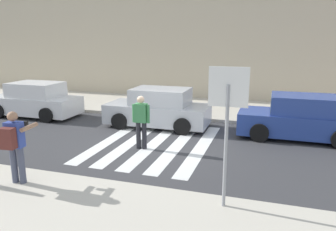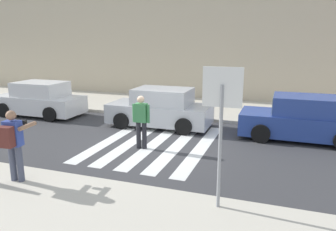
% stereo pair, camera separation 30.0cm
% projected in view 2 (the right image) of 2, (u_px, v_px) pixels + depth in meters
% --- Properties ---
extents(ground_plane, '(120.00, 120.00, 0.00)m').
position_uv_depth(ground_plane, '(153.00, 145.00, 10.95)').
color(ground_plane, '#38383A').
extents(sidewalk_far, '(60.00, 4.80, 0.14)m').
position_uv_depth(sidewalk_far, '(198.00, 108.00, 16.45)').
color(sidewalk_far, beige).
rests_on(sidewalk_far, ground).
extents(building_facade_far, '(56.00, 4.00, 6.13)m').
position_uv_depth(building_facade_far, '(217.00, 45.00, 19.79)').
color(building_facade_far, beige).
rests_on(building_facade_far, ground).
extents(crosswalk_stripe_0, '(0.44, 5.20, 0.01)m').
position_uv_depth(crosswalk_stripe_0, '(114.00, 138.00, 11.65)').
color(crosswalk_stripe_0, silver).
rests_on(crosswalk_stripe_0, ground).
extents(crosswalk_stripe_1, '(0.44, 5.20, 0.01)m').
position_uv_depth(crosswalk_stripe_1, '(134.00, 141.00, 11.39)').
color(crosswalk_stripe_1, silver).
rests_on(crosswalk_stripe_1, ground).
extents(crosswalk_stripe_2, '(0.44, 5.20, 0.01)m').
position_uv_depth(crosswalk_stripe_2, '(155.00, 143.00, 11.14)').
color(crosswalk_stripe_2, silver).
rests_on(crosswalk_stripe_2, ground).
extents(crosswalk_stripe_3, '(0.44, 5.20, 0.01)m').
position_uv_depth(crosswalk_stripe_3, '(178.00, 145.00, 10.88)').
color(crosswalk_stripe_3, silver).
rests_on(crosswalk_stripe_3, ground).
extents(crosswalk_stripe_4, '(0.44, 5.20, 0.01)m').
position_uv_depth(crosswalk_stripe_4, '(201.00, 148.00, 10.62)').
color(crosswalk_stripe_4, silver).
rests_on(crosswalk_stripe_4, ground).
extents(stop_sign, '(0.76, 0.08, 2.82)m').
position_uv_depth(stop_sign, '(222.00, 107.00, 6.20)').
color(stop_sign, gray).
rests_on(stop_sign, sidewalk_near).
extents(photographer_with_backpack, '(0.64, 0.88, 1.72)m').
position_uv_depth(photographer_with_backpack, '(13.00, 140.00, 7.62)').
color(photographer_with_backpack, '#474C60').
rests_on(photographer_with_backpack, sidewalk_near).
extents(pedestrian_crossing, '(0.58, 0.26, 1.72)m').
position_uv_depth(pedestrian_crossing, '(141.00, 119.00, 10.39)').
color(pedestrian_crossing, '#232328').
rests_on(pedestrian_crossing, ground).
extents(parked_car_white, '(4.10, 1.92, 1.55)m').
position_uv_depth(parked_car_white, '(40.00, 100.00, 15.01)').
color(parked_car_white, white).
rests_on(parked_car_white, ground).
extents(parked_car_silver, '(4.10, 1.92, 1.55)m').
position_uv_depth(parked_car_silver, '(160.00, 109.00, 13.09)').
color(parked_car_silver, '#B7BABF').
rests_on(parked_car_silver, ground).
extents(parked_car_blue, '(4.10, 1.92, 1.55)m').
position_uv_depth(parked_car_blue, '(302.00, 119.00, 11.39)').
color(parked_car_blue, '#284293').
rests_on(parked_car_blue, ground).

